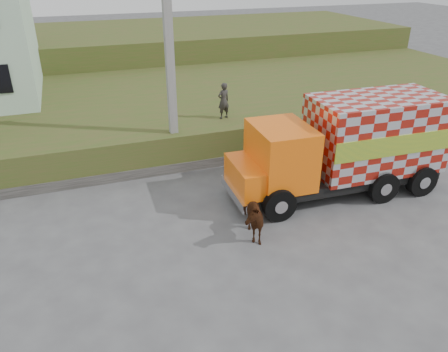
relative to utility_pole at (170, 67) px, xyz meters
name	(u,v)px	position (x,y,z in m)	size (l,w,h in m)	color
ground	(239,218)	(1.00, -4.60, -4.08)	(120.00, 120.00, 0.00)	#474749
embankment	(168,108)	(1.00, 5.40, -3.33)	(40.00, 12.00, 1.50)	#37521B
embankment_far	(131,51)	(1.00, 17.40, -2.58)	(40.00, 12.00, 3.00)	#37521B
retaining_strip	(153,169)	(-1.00, -0.40, -3.88)	(16.00, 0.50, 0.40)	#595651
utility_pole	(170,67)	(0.00, 0.00, 0.00)	(1.20, 0.30, 8.00)	gray
cargo_truck	(348,146)	(5.31, -4.03, -2.31)	(7.75, 2.89, 3.42)	black
cow	(251,218)	(0.95, -5.64, -3.43)	(0.70, 1.54, 1.30)	#331D0C
pedestrian	(224,101)	(2.42, 0.92, -1.81)	(0.56, 0.37, 1.53)	#2A2725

